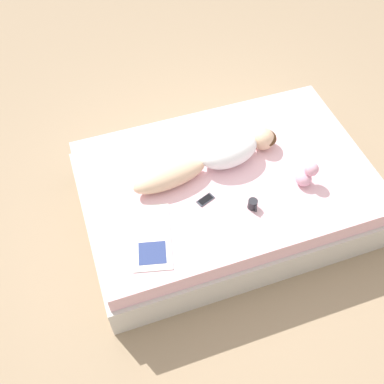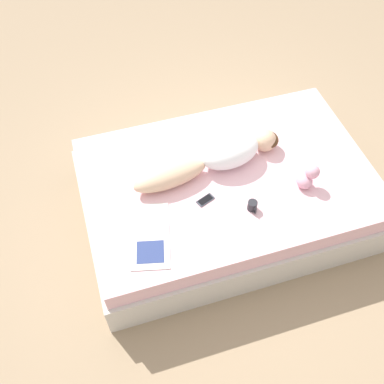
{
  "view_description": "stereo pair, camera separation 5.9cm",
  "coord_description": "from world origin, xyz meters",
  "views": [
    {
      "loc": [
        2.04,
        -1.0,
        3.25
      ],
      "look_at": [
        0.11,
        -0.34,
        0.55
      ],
      "focal_mm": 42.0,
      "sensor_mm": 36.0,
      "label": 1
    },
    {
      "loc": [
        2.06,
        -0.94,
        3.25
      ],
      "look_at": [
        0.11,
        -0.34,
        0.55
      ],
      "focal_mm": 42.0,
      "sensor_mm": 36.0,
      "label": 2
    }
  ],
  "objects": [
    {
      "name": "coffee_mug",
      "position": [
        0.36,
        0.05,
        0.54
      ],
      "size": [
        0.11,
        0.07,
        0.08
      ],
      "color": "#232328",
      "rests_on": "bed"
    },
    {
      "name": "cell_phone",
      "position": [
        0.18,
        -0.25,
        0.5
      ],
      "size": [
        0.11,
        0.15,
        0.01
      ],
      "rotation": [
        0.0,
        0.0,
        0.38
      ],
      "color": "#333842",
      "rests_on": "bed"
    },
    {
      "name": "plush_toy",
      "position": [
        0.27,
        0.53,
        0.59
      ],
      "size": [
        0.14,
        0.16,
        0.2
      ],
      "color": "#DB9EB2",
      "rests_on": "bed"
    },
    {
      "name": "open_magazine",
      "position": [
        0.37,
        -0.73,
        0.5
      ],
      "size": [
        0.6,
        0.39,
        0.01
      ],
      "rotation": [
        0.0,
        0.0,
        -0.24
      ],
      "color": "silver",
      "rests_on": "bed"
    },
    {
      "name": "person",
      "position": [
        -0.12,
        -0.07,
        0.6
      ],
      "size": [
        0.4,
        1.27,
        0.23
      ],
      "rotation": [
        0.0,
        0.0,
        0.14
      ],
      "color": "#DBB28E",
      "rests_on": "bed"
    },
    {
      "name": "bed",
      "position": [
        0.0,
        0.0,
        0.25
      ],
      "size": [
        1.56,
        2.33,
        0.5
      ],
      "color": "beige",
      "rests_on": "ground_plane"
    },
    {
      "name": "ground_plane",
      "position": [
        0.0,
        0.0,
        0.0
      ],
      "size": [
        12.0,
        12.0,
        0.0
      ],
      "primitive_type": "plane",
      "color": "#9E8466"
    }
  ]
}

